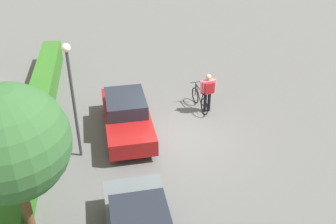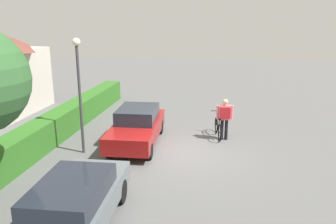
% 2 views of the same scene
% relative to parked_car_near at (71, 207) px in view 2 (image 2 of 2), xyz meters
% --- Properties ---
extents(ground_plane, '(60.00, 60.00, 0.00)m').
position_rel_parked_car_near_xyz_m(ground_plane, '(5.32, -1.85, -0.70)').
color(ground_plane, '#575757').
extents(hedge_row, '(16.56, 0.90, 1.07)m').
position_rel_parked_car_near_xyz_m(hedge_row, '(5.32, 3.42, -0.16)').
color(hedge_row, '#2D6420').
rests_on(hedge_row, ground).
extents(parked_car_near, '(4.63, 1.87, 1.29)m').
position_rel_parked_car_near_xyz_m(parked_car_near, '(0.00, 0.00, 0.00)').
color(parked_car_near, slate).
rests_on(parked_car_near, ground).
extents(parked_car_far, '(4.25, 1.84, 1.42)m').
position_rel_parked_car_near_xyz_m(parked_car_far, '(6.03, 0.00, 0.02)').
color(parked_car_far, maroon).
rests_on(parked_car_far, ground).
extents(bicycle, '(1.72, 0.50, 1.01)m').
position_rel_parked_car_near_xyz_m(bicycle, '(7.33, -3.13, -0.31)').
color(bicycle, black).
rests_on(bicycle, ground).
extents(person_rider, '(0.39, 0.68, 1.70)m').
position_rel_parked_car_near_xyz_m(person_rider, '(7.01, -3.39, 0.34)').
color(person_rider, black).
rests_on(person_rider, ground).
extents(street_lamp, '(0.28, 0.28, 4.17)m').
position_rel_parked_car_near_xyz_m(street_lamp, '(4.79, 1.73, 2.00)').
color(street_lamp, '#38383D').
rests_on(street_lamp, ground).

